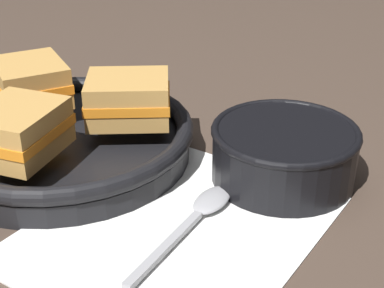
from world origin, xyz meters
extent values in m
plane|color=#47382D|center=(0.00, 0.00, 0.00)|extent=(4.00, 4.00, 0.00)
cube|color=white|center=(-0.06, -0.06, 0.00)|extent=(0.29, 0.26, 0.00)
cylinder|color=black|center=(0.07, -0.08, 0.03)|extent=(0.14, 0.14, 0.06)
cylinder|color=#C14C19|center=(0.07, -0.08, 0.04)|extent=(0.12, 0.12, 0.01)
torus|color=black|center=(0.07, -0.08, 0.05)|extent=(0.15, 0.15, 0.01)
cube|color=#9E9EA3|center=(-0.09, -0.08, 0.01)|extent=(0.11, 0.03, 0.01)
ellipsoid|color=#9E9EA3|center=(-0.01, -0.06, 0.01)|extent=(0.06, 0.04, 0.01)
cylinder|color=black|center=(-0.04, 0.12, 0.01)|extent=(0.27, 0.27, 0.02)
torus|color=black|center=(-0.04, 0.12, 0.03)|extent=(0.28, 0.28, 0.02)
cube|color=#C18E47|center=(-0.03, 0.19, 0.05)|extent=(0.10, 0.10, 0.02)
cube|color=orange|center=(-0.03, 0.19, 0.07)|extent=(0.10, 0.11, 0.01)
cube|color=#C18E47|center=(-0.03, 0.19, 0.08)|extent=(0.10, 0.10, 0.02)
cube|color=#C18E47|center=(-0.11, 0.10, 0.05)|extent=(0.10, 0.10, 0.02)
cube|color=orange|center=(-0.11, 0.10, 0.07)|extent=(0.11, 0.10, 0.01)
cube|color=#C18E47|center=(-0.11, 0.10, 0.08)|extent=(0.10, 0.10, 0.02)
cube|color=#C18E47|center=(0.01, 0.07, 0.05)|extent=(0.11, 0.11, 0.02)
cube|color=orange|center=(0.01, 0.07, 0.07)|extent=(0.11, 0.11, 0.01)
cube|color=#C18E47|center=(0.01, 0.07, 0.08)|extent=(0.11, 0.11, 0.02)
camera|label=1|loc=(-0.37, -0.35, 0.31)|focal=55.00mm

